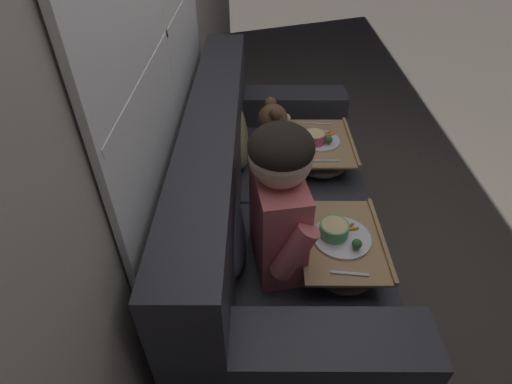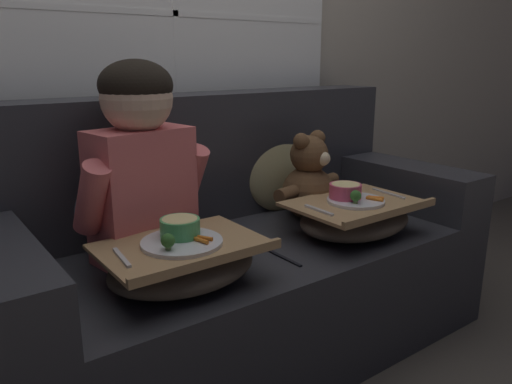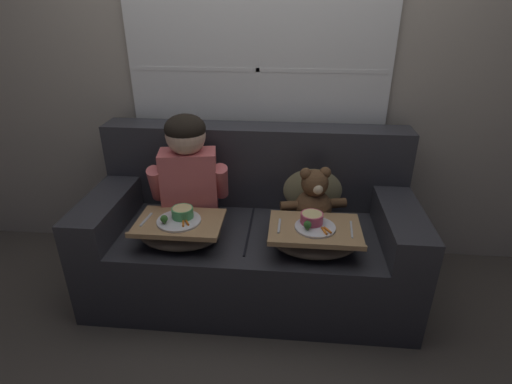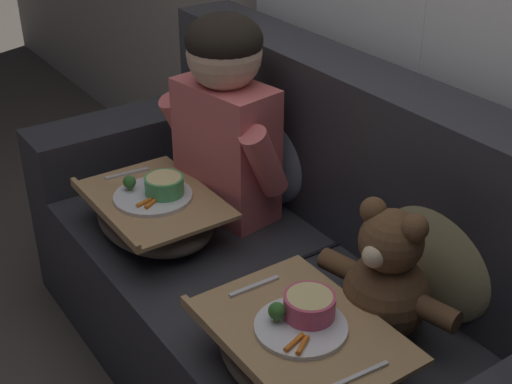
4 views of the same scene
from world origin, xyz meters
The scene contains 7 objects.
couch centered at (0.00, 0.07, 0.35)m, with size 1.92×0.88×0.98m.
throw_pillow_behind_child centered at (-0.37, 0.25, 0.65)m, with size 0.40×0.19×0.41m.
throw_pillow_behind_teddy centered at (0.37, 0.25, 0.65)m, with size 0.41×0.20×0.42m.
child_figure centered at (-0.37, 0.05, 0.82)m, with size 0.48×0.26×0.66m.
teddy_bear centered at (0.37, 0.05, 0.62)m, with size 0.40×0.28×0.37m.
lap_tray_child centered at (-0.37, -0.22, 0.53)m, with size 0.47×0.34×0.20m.
lap_tray_teddy centered at (0.37, -0.22, 0.53)m, with size 0.49×0.36×0.20m.
Camera 4 is at (1.37, -1.02, 1.67)m, focal length 50.00 mm.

